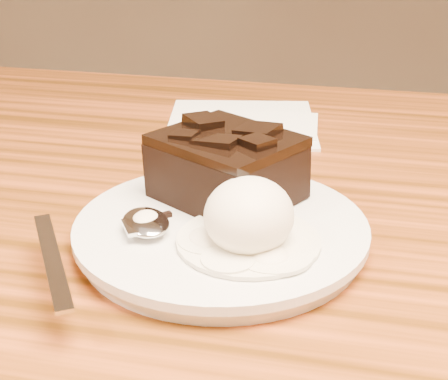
% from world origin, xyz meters
% --- Properties ---
extents(plate, '(0.22, 0.22, 0.02)m').
position_xyz_m(plate, '(-0.11, -0.04, 0.76)').
color(plate, silver).
rests_on(plate, dining_table).
extents(brownie, '(0.13, 0.12, 0.05)m').
position_xyz_m(brownie, '(-0.12, -0.00, 0.79)').
color(brownie, black).
rests_on(brownie, plate).
extents(ice_cream_scoop, '(0.06, 0.07, 0.05)m').
position_xyz_m(ice_cream_scoop, '(-0.09, -0.07, 0.79)').
color(ice_cream_scoop, white).
rests_on(ice_cream_scoop, plate).
extents(melt_puddle, '(0.10, 0.10, 0.00)m').
position_xyz_m(melt_puddle, '(-0.09, -0.07, 0.77)').
color(melt_puddle, silver).
rests_on(melt_puddle, plate).
extents(spoon, '(0.13, 0.18, 0.01)m').
position_xyz_m(spoon, '(-0.16, -0.07, 0.77)').
color(spoon, silver).
rests_on(spoon, plate).
extents(napkin, '(0.19, 0.19, 0.01)m').
position_xyz_m(napkin, '(-0.15, 0.22, 0.75)').
color(napkin, white).
rests_on(napkin, dining_table).
extents(crumb_a, '(0.01, 0.01, 0.00)m').
position_xyz_m(crumb_a, '(-0.15, -0.04, 0.77)').
color(crumb_a, black).
rests_on(crumb_a, plate).
extents(crumb_b, '(0.01, 0.01, 0.00)m').
position_xyz_m(crumb_b, '(-0.13, -0.07, 0.77)').
color(crumb_b, black).
rests_on(crumb_b, plate).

